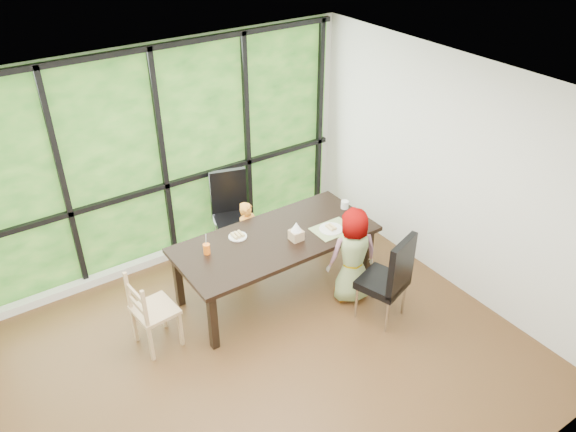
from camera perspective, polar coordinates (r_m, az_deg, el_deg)
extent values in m
plane|color=black|center=(6.00, -2.31, -13.84)|extent=(5.00, 5.00, 0.00)
plane|color=silver|center=(6.89, -12.66, 5.77)|extent=(5.00, 0.00, 5.00)
cube|color=#1B4717|center=(6.87, -12.60, 5.71)|extent=(4.80, 0.02, 2.65)
cube|color=silver|center=(7.46, -11.20, -3.49)|extent=(4.80, 0.12, 0.10)
cube|color=black|center=(6.55, -1.22, -4.90)|extent=(2.31, 1.09, 0.75)
cube|color=black|center=(7.16, -5.59, 0.08)|extent=(0.57, 0.57, 1.08)
cube|color=black|center=(6.18, 9.53, -6.06)|extent=(0.58, 0.58, 1.08)
cube|color=tan|center=(5.98, -13.27, -9.18)|extent=(0.44, 0.45, 0.90)
imported|color=orange|center=(6.94, -4.02, -1.90)|extent=(0.36, 0.28, 0.89)
imported|color=slate|center=(6.39, 6.68, -3.88)|extent=(0.66, 0.53, 1.17)
cube|color=tan|center=(6.48, 4.50, -1.33)|extent=(0.45, 0.33, 0.01)
cylinder|color=white|center=(6.36, -5.09, -2.08)|extent=(0.21, 0.21, 0.01)
cylinder|color=white|center=(6.47, 4.35, -1.32)|extent=(0.27, 0.27, 0.02)
cylinder|color=orange|center=(6.10, -8.19, -3.31)|extent=(0.07, 0.07, 0.12)
cylinder|color=#57B332|center=(6.58, 6.60, -0.42)|extent=(0.07, 0.07, 0.10)
cylinder|color=white|center=(6.88, 5.73, 1.15)|extent=(0.09, 0.09, 0.09)
cube|color=tan|center=(6.26, 0.83, -1.94)|extent=(0.14, 0.14, 0.12)
cylinder|color=white|center=(6.05, -8.26, -2.54)|extent=(0.01, 0.04, 0.20)
cylinder|color=pink|center=(6.53, 6.65, 0.26)|extent=(0.01, 0.04, 0.20)
cone|color=white|center=(6.20, 0.84, -1.07)|extent=(0.12, 0.12, 0.11)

